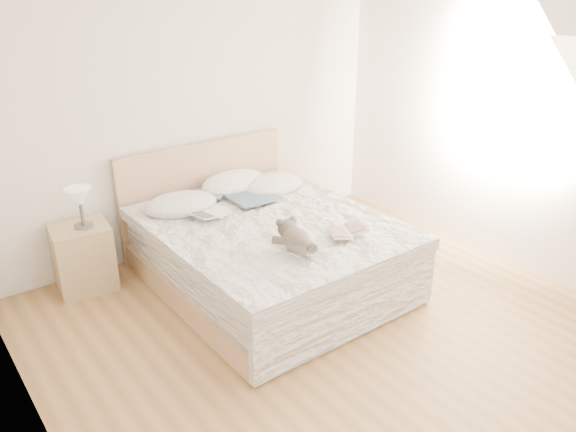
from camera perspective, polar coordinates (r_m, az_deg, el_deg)
The scene contains 15 objects.
floor at distance 4.11m, azimuth 7.43°, elevation -13.17°, with size 4.00×4.50×0.00m, color brown.
wall_back at distance 5.25m, azimuth -9.40°, elevation 11.16°, with size 4.00×0.02×2.70m, color white.
wall_left at distance 2.57m, azimuth -24.85°, elevation -4.01°, with size 0.02×4.50×2.70m, color white.
wall_right at distance 5.07m, azimuth 24.95°, elevation 8.88°, with size 0.02×4.50×2.70m, color white.
window at distance 5.18m, azimuth 22.18°, elevation 10.75°, with size 0.02×1.30×1.10m, color white.
bed at distance 4.73m, azimuth -2.45°, elevation -3.36°, with size 1.72×2.14×1.00m.
nightstand at distance 4.95m, azimuth -20.05°, elevation -3.97°, with size 0.45×0.40×0.56m, color tan.
table_lamp at distance 4.72m, azimuth -20.41°, elevation 1.59°, with size 0.28×0.28×0.33m.
pillow_left at distance 4.83m, azimuth -10.83°, elevation 1.17°, with size 0.62×0.44×0.19m, color silver.
pillow_middle at distance 5.27m, azimuth -5.51°, elevation 3.36°, with size 0.67×0.47×0.20m, color white.
pillow_right at distance 5.20m, azimuth -1.46°, elevation 3.18°, with size 0.58×0.41×0.17m, color white.
blouse at distance 5.03m, azimuth -4.23°, elevation 2.30°, with size 0.62×0.66×0.02m, color #364E66, non-canonical shape.
photo_book at distance 4.62m, azimuth -7.85°, elevation 0.17°, with size 0.30×0.20×0.02m, color white.
childrens_book at distance 4.30m, azimuth 6.05°, elevation -1.56°, with size 0.33×0.22×0.02m, color beige.
teddy_bear at distance 3.99m, azimuth 0.86°, elevation -3.20°, with size 0.24×0.34×0.18m, color brown, non-canonical shape.
Camera 1 is at (-2.39, -2.29, 2.44)m, focal length 35.00 mm.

